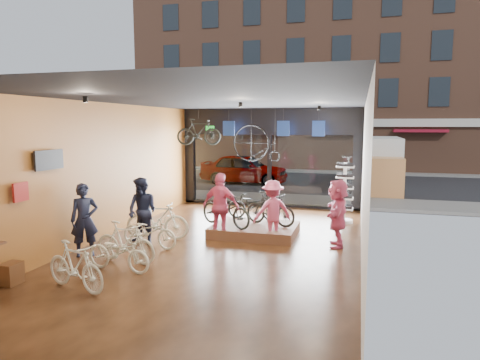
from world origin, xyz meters
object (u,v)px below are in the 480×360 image
at_px(floor_bike_5, 157,220).
at_px(customer_2, 221,207).
at_px(display_platform, 255,230).
at_px(penny_farthing, 258,144).
at_px(customer_1, 142,211).
at_px(display_bike_right, 254,205).
at_px(display_bike_left, 226,209).
at_px(floor_bike_3, 125,242).
at_px(floor_bike_2, 119,252).
at_px(display_bike_mid, 270,209).
at_px(street_car, 244,169).
at_px(box_truck, 377,165).
at_px(customer_3, 272,211).
at_px(customer_0, 84,220).
at_px(hung_bike, 199,132).
at_px(floor_bike_1, 75,266).
at_px(customer_5, 337,213).
at_px(sunglasses_rack, 344,193).
at_px(floor_bike_4, 149,232).

bearing_deg(floor_bike_5, customer_2, -84.35).
distance_m(display_platform, penny_farthing, 3.72).
height_order(display_platform, customer_1, customer_1).
bearing_deg(display_bike_right, display_bike_left, 158.25).
relative_size(floor_bike_3, display_platform, 0.68).
relative_size(floor_bike_2, display_bike_left, 0.86).
bearing_deg(display_bike_mid, customer_2, 143.78).
distance_m(floor_bike_3, penny_farthing, 6.61).
xyz_separation_m(street_car, box_truck, (6.85, -1.00, 0.48)).
distance_m(display_bike_mid, customer_3, 0.57).
distance_m(display_bike_mid, penny_farthing, 3.37).
distance_m(customer_0, hung_bike, 6.16).
bearing_deg(customer_3, customer_2, -21.15).
relative_size(floor_bike_1, customer_3, 0.95).
relative_size(customer_0, customer_5, 1.00).
bearing_deg(floor_bike_5, customer_0, 143.88).
height_order(customer_1, sunglasses_rack, sunglasses_rack).
distance_m(street_car, floor_bike_5, 11.71).
bearing_deg(display_bike_left, display_bike_mid, -40.77).
height_order(floor_bike_3, customer_3, customer_3).
bearing_deg(customer_1, customer_2, 40.95).
relative_size(display_platform, penny_farthing, 1.49).
bearing_deg(box_truck, sunglasses_rack, -99.80).
bearing_deg(display_platform, customer_0, -139.41).
height_order(display_bike_mid, customer_0, customer_0).
xyz_separation_m(street_car, display_platform, (3.17, -10.55, -0.65)).
height_order(display_bike_left, customer_0, customer_0).
height_order(display_platform, sunglasses_rack, sunglasses_rack).
xyz_separation_m(floor_bike_1, customer_3, (2.97, 4.53, 0.36)).
xyz_separation_m(floor_bike_1, display_bike_right, (2.16, 5.66, 0.26)).
bearing_deg(floor_bike_2, display_bike_left, -14.87).
height_order(floor_bike_2, customer_0, customer_0).
relative_size(floor_bike_2, customer_3, 0.95).
relative_size(floor_bike_1, floor_bike_3, 0.98).
relative_size(floor_bike_4, customer_5, 0.91).
xyz_separation_m(box_truck, customer_3, (-3.07, -9.98, -0.44)).
bearing_deg(customer_2, floor_bike_5, 23.08).
xyz_separation_m(display_bike_left, penny_farthing, (0.20, 3.19, 1.71)).
relative_size(display_bike_right, customer_1, 0.94).
bearing_deg(floor_bike_5, box_truck, -38.28).
xyz_separation_m(display_bike_mid, customer_0, (-3.95, -3.12, 0.11)).
bearing_deg(display_bike_right, customer_0, 144.41).
bearing_deg(customer_3, display_bike_right, -87.01).
distance_m(floor_bike_3, floor_bike_4, 1.27).
distance_m(floor_bike_4, display_bike_mid, 3.48).
height_order(display_bike_right, penny_farthing, penny_farthing).
distance_m(street_car, floor_bike_2, 14.36).
relative_size(street_car, floor_bike_4, 2.90).
bearing_deg(display_bike_right, floor_bike_4, 147.34).
relative_size(floor_bike_3, floor_bike_4, 1.00).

